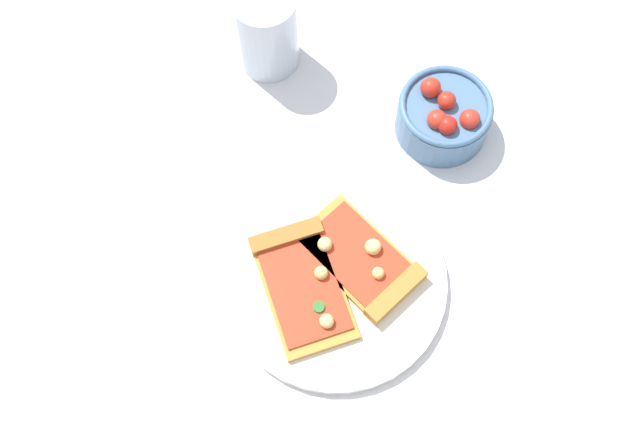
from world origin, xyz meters
TOP-DOWN VIEW (x-y plane):
  - ground_plane at (0.00, 0.00)m, footprint 2.40×2.40m
  - plate at (0.02, -0.05)m, footprint 0.26×0.26m
  - pizza_slice_near at (0.05, -0.03)m, footprint 0.15×0.16m
  - pizza_slice_far at (-0.02, -0.04)m, footprint 0.12×0.16m
  - salad_bowl at (0.17, 0.14)m, footprint 0.12×0.12m
  - soda_glass at (-0.03, 0.28)m, footprint 0.08×0.08m

SIDE VIEW (x-z plane):
  - ground_plane at x=0.00m, z-range 0.00..0.00m
  - plate at x=0.02m, z-range 0.00..0.01m
  - pizza_slice_far at x=-0.02m, z-range 0.01..0.03m
  - pizza_slice_near at x=0.05m, z-range 0.01..0.03m
  - salad_bowl at x=0.17m, z-range 0.00..0.07m
  - soda_glass at x=-0.03m, z-range 0.00..0.12m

